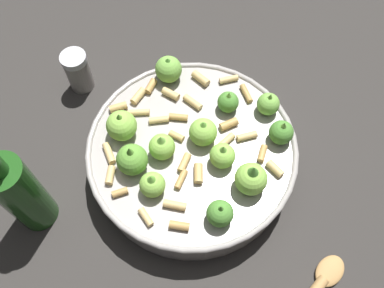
% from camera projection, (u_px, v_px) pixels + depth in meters
% --- Properties ---
extents(ground_plane, '(2.40, 2.40, 0.00)m').
position_uv_depth(ground_plane, '(192.00, 165.00, 0.69)').
color(ground_plane, '#2D2B28').
extents(cooking_pan, '(0.32, 0.32, 0.12)m').
position_uv_depth(cooking_pan, '(192.00, 153.00, 0.66)').
color(cooking_pan, '#9E9993').
rests_on(cooking_pan, ground).
extents(pepper_shaker, '(0.04, 0.04, 0.08)m').
position_uv_depth(pepper_shaker, '(78.00, 71.00, 0.73)').
color(pepper_shaker, gray).
rests_on(pepper_shaker, ground).
extents(olive_oil_bottle, '(0.06, 0.06, 0.21)m').
position_uv_depth(olive_oil_bottle, '(20.00, 193.00, 0.58)').
color(olive_oil_bottle, '#1E4C19').
rests_on(olive_oil_bottle, ground).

